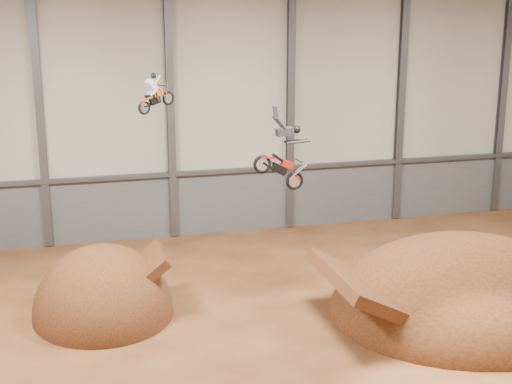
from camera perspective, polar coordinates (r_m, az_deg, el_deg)
The scene contains 13 objects.
floor at distance 27.26m, azimuth 5.36°, elevation -12.38°, with size 40.00×40.00×0.00m, color #4C2714.
back_wall at distance 39.07m, azimuth -2.02°, elevation 6.74°, with size 40.00×0.10×14.00m, color #BBB6A5.
lower_band_back at distance 40.03m, azimuth -1.92°, elevation -0.74°, with size 39.80×0.18×3.50m, color #54575C.
steel_rail at distance 39.45m, azimuth -1.89°, elevation 1.72°, with size 39.80×0.35×0.20m, color #47494F.
steel_column_1 at distance 37.93m, azimuth -16.91°, elevation 5.88°, with size 0.40×0.36×13.90m, color #47494F.
steel_column_2 at distance 38.28m, azimuth -6.85°, elevation 6.48°, with size 0.40×0.36×13.90m, color #47494F.
steel_column_3 at distance 39.75m, azimuth 2.77°, elevation 6.87°, with size 0.40×0.36×13.90m, color #47494F.
steel_column_4 at distance 42.23m, azimuth 11.49°, elevation 7.05°, with size 0.40×0.36×13.90m, color #47494F.
steel_column_5 at distance 45.57m, azimuth 19.10°, elevation 7.08°, with size 0.40×0.36×13.90m, color #47494F.
takeoff_ramp at distance 30.65m, azimuth -12.07°, elevation -9.48°, with size 5.75×6.63×5.75m, color #381C0E.
landing_ramp at distance 31.22m, azimuth 16.16°, elevation -9.29°, with size 11.18×9.89×6.45m, color #381C0E.
fmx_rider_a at distance 29.30m, azimuth -7.91°, elevation 8.12°, with size 1.79×0.68×1.62m, color #D93E00, non-canonical shape.
fmx_rider_b at distance 29.05m, azimuth 1.49°, elevation 3.53°, with size 3.18×0.91×2.72m, color red, non-canonical shape.
Camera 1 is at (-8.61, -22.73, 12.34)m, focal length 50.00 mm.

